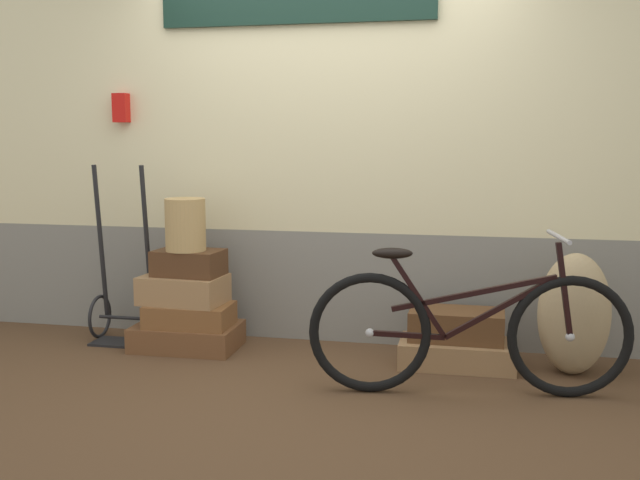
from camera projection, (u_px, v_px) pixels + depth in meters
name	position (u px, v px, depth m)	size (l,w,h in m)	color
ground	(305.00, 380.00, 4.40)	(8.77, 5.20, 0.06)	#513823
station_building	(334.00, 140.00, 5.02)	(6.77, 0.74, 2.75)	gray
suitcase_0	(187.00, 336.00, 4.94)	(0.68, 0.44, 0.16)	brown
suitcase_1	(190.00, 315.00, 4.88)	(0.55, 0.34, 0.15)	brown
suitcase_2	(184.00, 289.00, 4.90)	(0.54, 0.35, 0.18)	#9E754C
suitcase_3	(189.00, 263.00, 4.88)	(0.44, 0.29, 0.17)	#4C2D19
suitcase_4	(457.00, 354.00, 4.55)	(0.70, 0.36, 0.16)	#9E754C
suitcase_5	(457.00, 325.00, 4.57)	(0.57, 0.32, 0.18)	brown
wicker_basket	(185.00, 225.00, 4.83)	(0.26, 0.26, 0.34)	tan
luggage_trolley	(125.00, 302.00, 5.11)	(0.43, 0.37, 1.21)	black
burlap_sack	(574.00, 314.00, 4.37)	(0.42, 0.35, 0.73)	tan
bicycle	(468.00, 331.00, 4.01)	(1.73, 0.46, 0.89)	black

